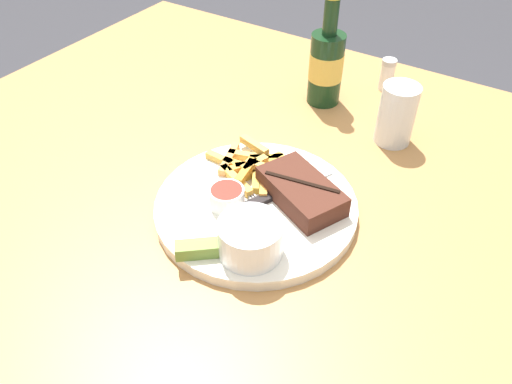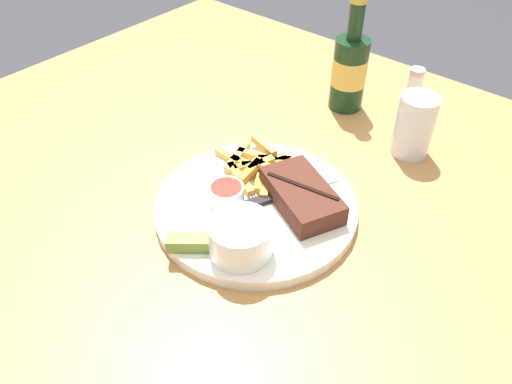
# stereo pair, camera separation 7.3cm
# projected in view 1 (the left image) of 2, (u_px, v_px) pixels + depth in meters

# --- Properties ---
(dining_table) EXTENTS (1.36, 1.16, 0.75)m
(dining_table) POSITION_uv_depth(u_px,v_px,m) (256.00, 243.00, 0.81)
(dining_table) COLOR #A87542
(dining_table) RESTS_ON ground_plane
(dinner_plate) EXTENTS (0.30, 0.30, 0.02)m
(dinner_plate) POSITION_uv_depth(u_px,v_px,m) (256.00, 206.00, 0.75)
(dinner_plate) COLOR silver
(dinner_plate) RESTS_ON dining_table
(steak_portion) EXTENTS (0.15, 0.13, 0.04)m
(steak_portion) POSITION_uv_depth(u_px,v_px,m) (301.00, 191.00, 0.74)
(steak_portion) COLOR #472319
(steak_portion) RESTS_ON dinner_plate
(fries_pile) EXTENTS (0.14, 0.11, 0.02)m
(fries_pile) POSITION_uv_depth(u_px,v_px,m) (250.00, 166.00, 0.80)
(fries_pile) COLOR gold
(fries_pile) RESTS_ON dinner_plate
(coleslaw_cup) EXTENTS (0.09, 0.09, 0.05)m
(coleslaw_cup) POSITION_uv_depth(u_px,v_px,m) (250.00, 237.00, 0.65)
(coleslaw_cup) COLOR white
(coleslaw_cup) RESTS_ON dinner_plate
(dipping_sauce_cup) EXTENTS (0.05, 0.05, 0.03)m
(dipping_sauce_cup) POSITION_uv_depth(u_px,v_px,m) (227.00, 197.00, 0.73)
(dipping_sauce_cup) COLOR silver
(dipping_sauce_cup) RESTS_ON dinner_plate
(pickle_spear) EXTENTS (0.06, 0.06, 0.02)m
(pickle_spear) POSITION_uv_depth(u_px,v_px,m) (200.00, 249.00, 0.66)
(pickle_spear) COLOR olive
(pickle_spear) RESTS_ON dinner_plate
(fork_utensil) EXTENTS (0.12, 0.07, 0.00)m
(fork_utensil) POSITION_uv_depth(u_px,v_px,m) (231.00, 172.00, 0.80)
(fork_utensil) COLOR #B7B7BC
(fork_utensil) RESTS_ON dinner_plate
(knife_utensil) EXTENTS (0.08, 0.16, 0.01)m
(knife_utensil) POSITION_uv_depth(u_px,v_px,m) (279.00, 193.00, 0.76)
(knife_utensil) COLOR #B7B7BC
(knife_utensil) RESTS_ON dinner_plate
(beer_bottle) EXTENTS (0.07, 0.07, 0.22)m
(beer_bottle) POSITION_uv_depth(u_px,v_px,m) (326.00, 64.00, 0.95)
(beer_bottle) COLOR #143319
(beer_bottle) RESTS_ON dining_table
(drinking_glass) EXTENTS (0.06, 0.06, 0.11)m
(drinking_glass) POSITION_uv_depth(u_px,v_px,m) (397.00, 114.00, 0.86)
(drinking_glass) COLOR silver
(drinking_glass) RESTS_ON dining_table
(salt_shaker) EXTENTS (0.03, 0.03, 0.07)m
(salt_shaker) POSITION_uv_depth(u_px,v_px,m) (387.00, 74.00, 1.01)
(salt_shaker) COLOR white
(salt_shaker) RESTS_ON dining_table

